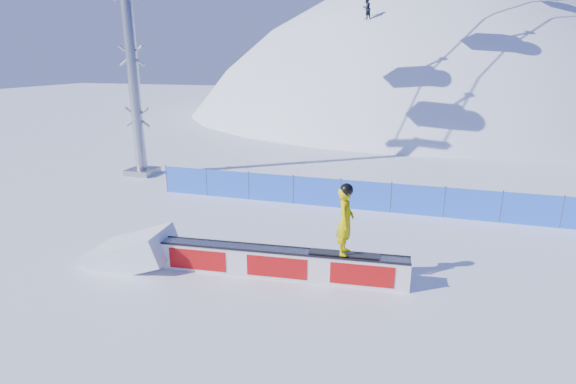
% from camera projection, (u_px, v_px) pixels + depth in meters
% --- Properties ---
extents(ground, '(160.00, 160.00, 0.00)m').
position_uv_depth(ground, '(412.00, 263.00, 13.45)').
color(ground, white).
rests_on(ground, ground).
extents(snow_hill, '(64.00, 64.00, 64.00)m').
position_uv_depth(snow_hill, '(411.00, 253.00, 57.17)').
color(snow_hill, white).
rests_on(snow_hill, ground).
extents(safety_fence, '(22.05, 0.05, 1.30)m').
position_uv_depth(safety_fence, '(417.00, 200.00, 17.41)').
color(safety_fence, blue).
rests_on(safety_fence, ground).
extents(rail_box, '(7.13, 1.11, 0.85)m').
position_uv_depth(rail_box, '(278.00, 263.00, 12.50)').
color(rail_box, white).
rests_on(rail_box, ground).
extents(snow_ramp, '(2.58, 1.74, 1.54)m').
position_uv_depth(snow_ramp, '(134.00, 263.00, 13.48)').
color(snow_ramp, white).
rests_on(snow_ramp, ground).
extents(snowboarder, '(1.91, 0.67, 1.97)m').
position_uv_depth(snowboarder, '(345.00, 220.00, 11.74)').
color(snowboarder, black).
rests_on(snowboarder, rail_box).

